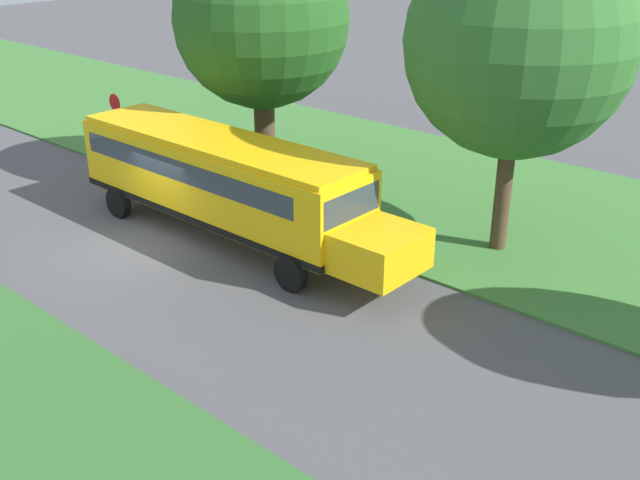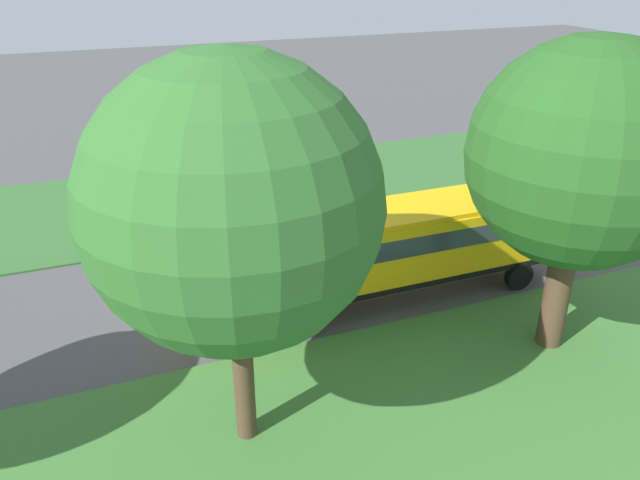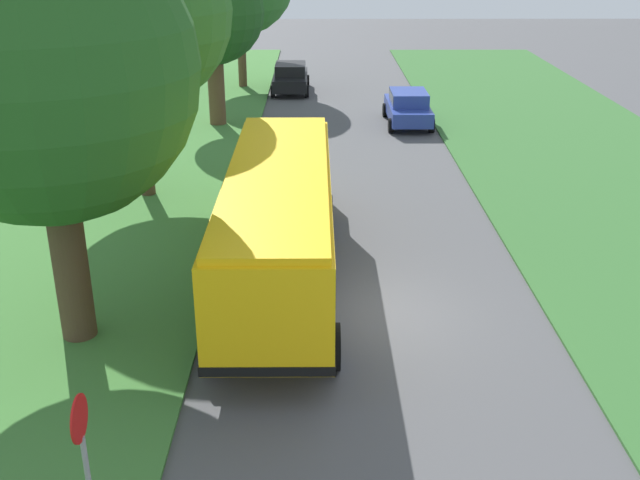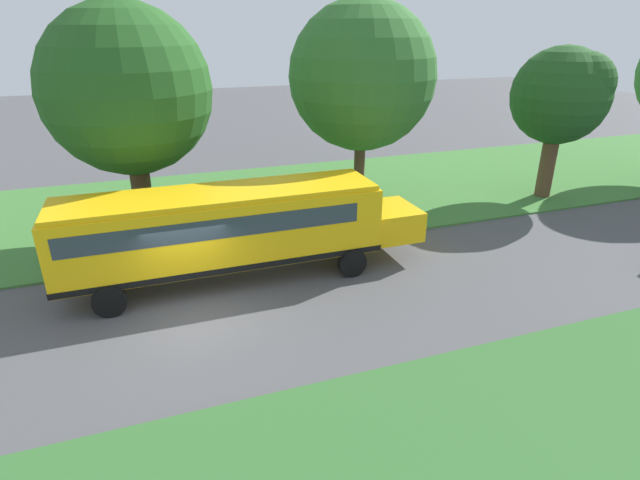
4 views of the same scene
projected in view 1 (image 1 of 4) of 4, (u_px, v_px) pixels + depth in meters
ground_plane at (136, 246)px, 22.77m from camera, size 120.00×120.00×0.00m
grass_verge at (346, 166)px, 29.59m from camera, size 12.00×80.00×0.08m
school_bus at (225, 179)px, 22.62m from camera, size 2.85×12.42×3.16m
oak_tree_beside_bus at (266, 21)px, 25.60m from camera, size 6.11×6.11×8.99m
oak_tree_roadside_mid at (515, 42)px, 20.12m from camera, size 6.27×6.27×9.24m
stop_sign at (117, 119)px, 29.66m from camera, size 0.08×0.68×2.74m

